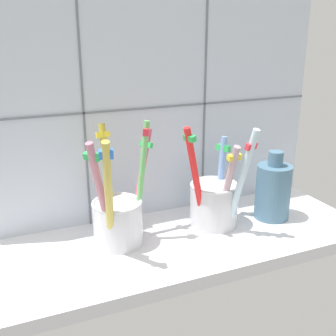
# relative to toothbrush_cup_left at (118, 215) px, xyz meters

# --- Properties ---
(counter_slab) EXTENTS (0.64, 0.22, 0.02)m
(counter_slab) POSITION_rel_toothbrush_cup_left_xyz_m (0.08, -0.02, -0.06)
(counter_slab) COLOR silver
(counter_slab) RESTS_ON ground
(tile_wall_back) EXTENTS (0.64, 0.02, 0.45)m
(tile_wall_back) POSITION_rel_toothbrush_cup_left_xyz_m (0.08, 0.10, 0.16)
(tile_wall_back) COLOR silver
(tile_wall_back) RESTS_ON ground
(toothbrush_cup_left) EXTENTS (0.12, 0.14, 0.19)m
(toothbrush_cup_left) POSITION_rel_toothbrush_cup_left_xyz_m (0.00, 0.00, 0.00)
(toothbrush_cup_left) COLOR silver
(toothbrush_cup_left) RESTS_ON counter_slab
(toothbrush_cup_right) EXTENTS (0.11, 0.12, 0.18)m
(toothbrush_cup_right) POSITION_rel_toothbrush_cup_left_xyz_m (0.17, -0.00, -0.00)
(toothbrush_cup_right) COLOR silver
(toothbrush_cup_right) RESTS_ON counter_slab
(ceramic_vase) EXTENTS (0.06, 0.06, 0.12)m
(ceramic_vase) POSITION_rel_toothbrush_cup_left_xyz_m (0.27, -0.02, 0.00)
(ceramic_vase) COLOR slate
(ceramic_vase) RESTS_ON counter_slab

